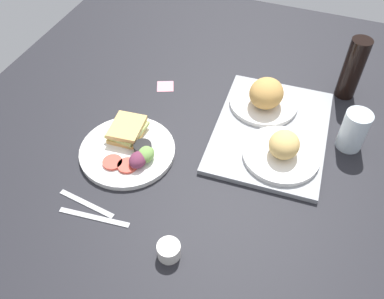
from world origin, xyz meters
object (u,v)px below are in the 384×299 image
(serving_tray, at_px, (271,131))
(drinking_glass, at_px, (354,130))
(plate_with_salad, at_px, (129,148))
(bread_plate_near, at_px, (265,97))
(bread_plate_far, at_px, (282,150))
(fork, at_px, (86,203))
(soda_bottle, at_px, (353,69))
(sticky_note, at_px, (165,86))
(espresso_cup, at_px, (169,250))
(knife, at_px, (94,217))

(serving_tray, distance_m, drinking_glass, 0.24)
(plate_with_salad, bearing_deg, bread_plate_near, 134.61)
(plate_with_salad, height_order, drinking_glass, drinking_glass)
(bread_plate_far, bearing_deg, drinking_glass, 125.93)
(fork, bearing_deg, soda_bottle, 57.66)
(bread_plate_near, height_order, soda_bottle, soda_bottle)
(plate_with_salad, height_order, fork, plate_with_salad)
(bread_plate_far, distance_m, sticky_note, 0.48)
(drinking_glass, bearing_deg, fork, -53.49)
(espresso_cup, height_order, knife, espresso_cup)
(drinking_glass, xyz_separation_m, fork, (0.46, -0.62, -0.06))
(soda_bottle, height_order, knife, soda_bottle)
(soda_bottle, xyz_separation_m, espresso_cup, (0.75, -0.32, -0.08))
(bread_plate_near, relative_size, drinking_glass, 1.74)
(plate_with_salad, distance_m, espresso_cup, 0.35)
(bread_plate_near, xyz_separation_m, plate_with_salad, (0.32, -0.32, -0.04))
(soda_bottle, bearing_deg, bread_plate_far, -20.78)
(espresso_cup, bearing_deg, bread_plate_near, 171.59)
(bread_plate_far, xyz_separation_m, sticky_note, (-0.19, -0.44, -0.04))
(plate_with_salad, xyz_separation_m, soda_bottle, (-0.49, 0.56, 0.09))
(serving_tray, relative_size, bread_plate_far, 2.06)
(drinking_glass, distance_m, knife, 0.76)
(serving_tray, height_order, plate_with_salad, plate_with_salad)
(serving_tray, xyz_separation_m, soda_bottle, (-0.26, 0.19, 0.10))
(bread_plate_near, xyz_separation_m, espresso_cup, (0.58, -0.09, -0.03))
(espresso_cup, bearing_deg, bread_plate_far, 154.68)
(bread_plate_far, bearing_deg, serving_tray, -152.68)
(plate_with_salad, distance_m, soda_bottle, 0.74)
(serving_tray, relative_size, plate_with_salad, 1.62)
(sticky_note, bearing_deg, soda_bottle, 106.71)
(serving_tray, xyz_separation_m, drinking_glass, (-0.03, 0.23, 0.05))
(plate_with_salad, height_order, soda_bottle, soda_bottle)
(plate_with_salad, distance_m, knife, 0.24)
(bread_plate_far, xyz_separation_m, plate_with_salad, (0.12, -0.42, -0.02))
(serving_tray, distance_m, plate_with_salad, 0.43)
(knife, bearing_deg, fork, 137.21)
(soda_bottle, xyz_separation_m, sticky_note, (0.17, -0.58, -0.10))
(drinking_glass, relative_size, sticky_note, 2.22)
(espresso_cup, xyz_separation_m, knife, (-0.03, -0.22, -0.02))
(plate_with_salad, xyz_separation_m, knife, (0.24, 0.02, -0.01))
(fork, bearing_deg, knife, -29.29)
(soda_bottle, bearing_deg, knife, -36.76)
(bread_plate_near, distance_m, soda_bottle, 0.30)
(plate_with_salad, bearing_deg, soda_bottle, 131.20)
(bread_plate_near, bearing_deg, knife, -28.88)
(bread_plate_near, bearing_deg, bread_plate_far, 26.85)
(knife, distance_m, sticky_note, 0.55)
(serving_tray, relative_size, drinking_glass, 3.62)
(soda_bottle, height_order, espresso_cup, soda_bottle)
(plate_with_salad, bearing_deg, fork, -6.67)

